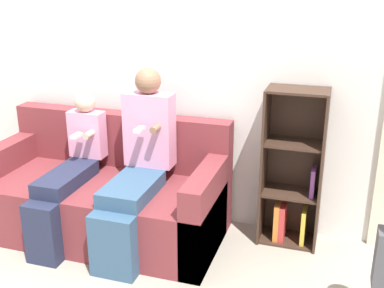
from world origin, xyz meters
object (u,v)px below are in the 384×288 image
Objects in this scene: child_seated at (68,172)px; adult_seated at (138,162)px; bookshelf at (292,177)px; couch at (105,196)px.

adult_seated is at bearing 6.51° from child_seated.
bookshelf is at bearing 21.23° from adult_seated.
child_seated is at bearing -144.52° from couch.
couch is 1.71× the size of child_seated.
adult_seated is at bearing -158.77° from bookshelf.
adult_seated reaches higher than bookshelf.
bookshelf reaches higher than couch.
child_seated is (-0.22, -0.15, 0.25)m from couch.
child_seated reaches higher than couch.
couch is 0.51m from adult_seated.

